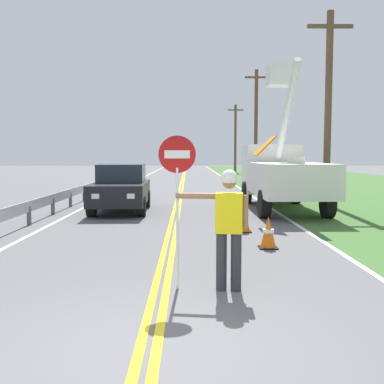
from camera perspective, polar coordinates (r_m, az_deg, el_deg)
ground_plane at (r=4.88m, az=-5.77°, el=-20.02°), size 160.00×160.00×0.00m
centerline_yellow_left at (r=24.50m, az=-1.72°, el=0.01°), size 0.11×110.00×0.01m
centerline_yellow_right at (r=24.49m, az=-1.30°, el=0.01°), size 0.11×110.00×0.01m
edge_line_right at (r=24.70m, az=6.87°, el=0.02°), size 0.12×110.00×0.01m
edge_line_left at (r=24.82m, az=-9.85°, el=0.00°), size 0.12×110.00×0.01m
flagger_worker at (r=6.68m, az=4.67°, el=-3.82°), size 1.08×0.29×1.83m
stop_sign_paddle at (r=6.68m, az=-1.91°, el=1.91°), size 0.56×0.04×2.33m
utility_bucket_truck at (r=17.20m, az=11.22°, el=2.60°), size 2.67×6.81×5.47m
oncoming_sedan_nearest at (r=16.21m, az=-9.06°, el=0.44°), size 2.01×4.15×1.70m
utility_pole_near at (r=18.99m, az=17.04°, el=10.60°), size 1.80×0.28×7.71m
utility_pole_mid at (r=36.03m, az=8.19°, el=8.72°), size 1.80×0.28×8.72m
utility_pole_far at (r=52.30m, az=5.57°, el=7.00°), size 1.80×0.28×7.81m
traffic_cone_lead at (r=9.91m, az=9.73°, el=-5.20°), size 0.40×0.40×0.70m
traffic_cone_mid at (r=11.88m, az=6.62°, el=-3.51°), size 0.40×0.40×0.70m
guardrail_left_shoulder at (r=19.20m, az=-14.45°, el=0.08°), size 0.10×32.00×0.71m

